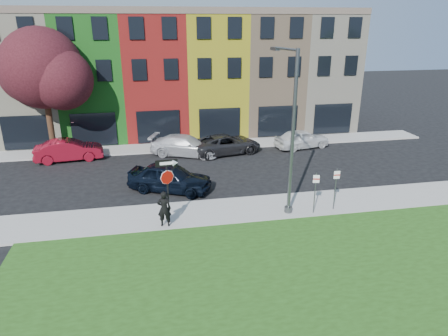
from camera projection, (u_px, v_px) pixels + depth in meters
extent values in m
plane|color=black|center=(280.00, 237.00, 18.63)|extent=(120.00, 120.00, 0.00)
cube|color=#999590|center=(298.00, 205.00, 21.72)|extent=(40.00, 3.00, 0.12)
cube|color=#999590|center=(185.00, 146.00, 31.92)|extent=(40.00, 2.40, 0.12)
cube|color=#B9B69A|center=(35.00, 77.00, 33.85)|extent=(5.00, 10.00, 10.00)
cube|color=#298C26|center=(96.00, 76.00, 34.71)|extent=(5.00, 10.00, 10.00)
cube|color=red|center=(155.00, 75.00, 35.58)|extent=(5.00, 10.00, 10.00)
cube|color=yellow|center=(210.00, 73.00, 36.45)|extent=(5.00, 10.00, 10.00)
cube|color=#947A5F|center=(263.00, 72.00, 37.31)|extent=(5.00, 10.00, 10.00)
cube|color=#B3AB98|center=(313.00, 71.00, 38.18)|extent=(5.00, 10.00, 10.00)
cube|color=black|center=(190.00, 125.00, 32.56)|extent=(30.00, 0.12, 2.60)
cylinder|color=black|center=(168.00, 193.00, 19.19)|extent=(0.08, 0.08, 3.21)
cylinder|color=white|center=(167.00, 177.00, 18.89)|extent=(0.72, 0.09, 0.72)
cylinder|color=#940E08|center=(167.00, 177.00, 18.87)|extent=(0.68, 0.07, 0.68)
cube|color=black|center=(166.00, 163.00, 18.65)|extent=(1.05, 0.12, 0.34)
cube|color=white|center=(166.00, 163.00, 18.62)|extent=(0.66, 0.07, 0.14)
imported|color=black|center=(164.00, 209.00, 19.12)|extent=(0.79, 0.64, 1.81)
imported|color=black|center=(170.00, 177.00, 23.47)|extent=(5.67, 6.39, 1.67)
imported|color=maroon|center=(69.00, 150.00, 28.65)|extent=(2.73, 5.08, 1.55)
imported|color=#B5B5BA|center=(185.00, 146.00, 29.77)|extent=(5.54, 6.59, 1.51)
imported|color=black|center=(226.00, 144.00, 30.23)|extent=(4.49, 6.20, 1.46)
imported|color=silver|center=(302.00, 139.00, 31.52)|extent=(3.44, 5.05, 1.49)
cylinder|color=#4D5053|center=(293.00, 136.00, 19.39)|extent=(0.18, 0.18, 8.22)
cylinder|color=#4D5053|center=(288.00, 209.00, 20.76)|extent=(0.40, 0.40, 0.30)
cylinder|color=#4D5053|center=(287.00, 49.00, 18.87)|extent=(0.53, 1.98, 0.12)
cube|color=#4D5053|center=(275.00, 49.00, 19.85)|extent=(0.36, 0.59, 0.16)
cylinder|color=#4D5053|center=(315.00, 193.00, 20.37)|extent=(0.05, 0.05, 2.20)
cube|color=white|center=(316.00, 179.00, 20.07)|extent=(0.32, 0.09, 0.42)
cube|color=#940E08|center=(316.00, 179.00, 20.05)|extent=(0.31, 0.08, 0.06)
cylinder|color=#4D5053|center=(335.00, 189.00, 20.74)|extent=(0.05, 0.05, 2.27)
cube|color=white|center=(337.00, 175.00, 20.43)|extent=(0.32, 0.05, 0.42)
cube|color=#940E08|center=(337.00, 175.00, 20.41)|extent=(0.32, 0.04, 0.06)
cylinder|color=black|center=(51.00, 125.00, 29.48)|extent=(0.44, 0.44, 4.26)
sphere|color=black|center=(42.00, 68.00, 28.06)|extent=(5.68, 5.68, 5.68)
sphere|color=black|center=(62.00, 79.00, 27.76)|extent=(4.26, 4.26, 4.26)
sphere|color=black|center=(28.00, 75.00, 28.95)|extent=(3.98, 3.98, 3.98)
sphere|color=black|center=(46.00, 53.00, 28.29)|extent=(3.41, 3.41, 3.41)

